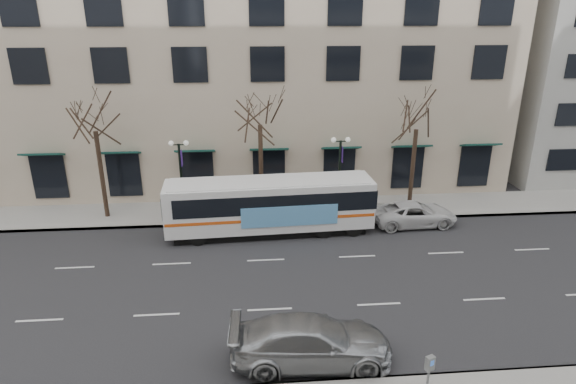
{
  "coord_description": "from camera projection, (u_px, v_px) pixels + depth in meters",
  "views": [
    {
      "loc": [
        -0.69,
        -20.67,
        12.54
      ],
      "look_at": [
        1.18,
        1.99,
        4.0
      ],
      "focal_mm": 30.0,
      "sensor_mm": 36.0,
      "label": 1
    }
  ],
  "objects": [
    {
      "name": "lamp_post_right",
      "position": [
        340.0,
        172.0,
        30.75
      ],
      "size": [
        1.22,
        0.45,
        5.21
      ],
      "color": "black",
      "rests_on": "ground"
    },
    {
      "name": "sidewalk_far",
      "position": [
        336.0,
        208.0,
        32.5
      ],
      "size": [
        80.0,
        4.0,
        0.15
      ],
      "primitive_type": "cube",
      "color": "gray",
      "rests_on": "ground"
    },
    {
      "name": "ground",
      "position": [
        268.0,
        282.0,
        23.75
      ],
      "size": [
        160.0,
        160.0,
        0.0
      ],
      "primitive_type": "plane",
      "color": "black",
      "rests_on": "ground"
    },
    {
      "name": "tree_far_right",
      "position": [
        418.0,
        115.0,
        30.47
      ],
      "size": [
        3.6,
        3.6,
        8.06
      ],
      "color": "black",
      "rests_on": "ground"
    },
    {
      "name": "building_hotel",
      "position": [
        230.0,
        19.0,
        38.97
      ],
      "size": [
        40.0,
        20.0,
        24.0
      ],
      "primitive_type": "cube",
      "color": "tan",
      "rests_on": "ground"
    },
    {
      "name": "tree_far_left",
      "position": [
        93.0,
        116.0,
        28.84
      ],
      "size": [
        3.6,
        3.6,
        8.34
      ],
      "color": "black",
      "rests_on": "ground"
    },
    {
      "name": "silver_car",
      "position": [
        311.0,
        341.0,
        18.13
      ],
      "size": [
        6.22,
        2.72,
        1.78
      ],
      "primitive_type": "imported",
      "rotation": [
        0.0,
        0.0,
        1.53
      ],
      "color": "#999CA0",
      "rests_on": "ground"
    },
    {
      "name": "pay_station",
      "position": [
        430.0,
        366.0,
        16.45
      ],
      "size": [
        0.36,
        0.3,
        1.41
      ],
      "rotation": [
        0.0,
        0.0,
        0.39
      ],
      "color": "slate",
      "rests_on": "sidewalk_near"
    },
    {
      "name": "white_pickup",
      "position": [
        414.0,
        214.0,
        30.0
      ],
      "size": [
        5.32,
        2.63,
        1.45
      ],
      "primitive_type": "imported",
      "rotation": [
        0.0,
        0.0,
        1.61
      ],
      "color": "silver",
      "rests_on": "ground"
    },
    {
      "name": "lamp_post_left",
      "position": [
        181.0,
        176.0,
        29.98
      ],
      "size": [
        1.22,
        0.45,
        5.21
      ],
      "color": "black",
      "rests_on": "ground"
    },
    {
      "name": "tree_far_mid",
      "position": [
        260.0,
        110.0,
        29.53
      ],
      "size": [
        3.6,
        3.6,
        8.55
      ],
      "color": "black",
      "rests_on": "ground"
    },
    {
      "name": "city_bus",
      "position": [
        271.0,
        204.0,
        28.56
      ],
      "size": [
        12.37,
        3.3,
        3.32
      ],
      "rotation": [
        0.0,
        0.0,
        0.05
      ],
      "color": "white",
      "rests_on": "ground"
    }
  ]
}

